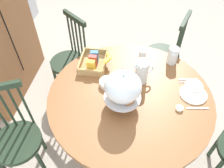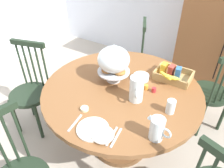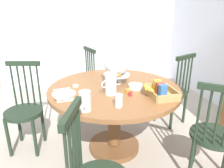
{
  "view_description": "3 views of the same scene",
  "coord_description": "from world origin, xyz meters",
  "px_view_note": "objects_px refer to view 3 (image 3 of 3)",
  "views": [
    {
      "loc": [
        -1.2,
        -0.11,
        2.09
      ],
      "look_at": [
        -0.04,
        0.05,
        0.84
      ],
      "focal_mm": 34.9,
      "sensor_mm": 36.0,
      "label": 1
    },
    {
      "loc": [
        0.65,
        -1.35,
        1.82
      ],
      "look_at": [
        -0.14,
        -0.1,
        0.74
      ],
      "focal_mm": 33.98,
      "sensor_mm": 36.0,
      "label": 2
    },
    {
      "loc": [
        1.94,
        -0.59,
        1.52
      ],
      "look_at": [
        -0.14,
        -0.1,
        0.74
      ],
      "focal_mm": 34.13,
      "sensor_mm": 36.0,
      "label": 3
    }
  ],
  "objects_px": {
    "windsor_chair_facing_door": "(24,111)",
    "windsor_chair_near_window": "(173,92)",
    "orange_juice_pitcher": "(111,85)",
    "butter_dish": "(76,86)",
    "dining_table": "(114,104)",
    "windsor_chair_by_cabinet": "(82,85)",
    "pastry_stand_with_dome": "(117,65)",
    "china_plate_small": "(63,96)",
    "cereal_bowl": "(135,86)",
    "milk_pitcher": "(85,102)",
    "windsor_chair_host_seat": "(213,137)",
    "drinking_glass": "(119,101)",
    "china_plate_large": "(64,94)",
    "cereal_basket": "(159,91)"
  },
  "relations": [
    {
      "from": "windsor_chair_by_cabinet",
      "to": "china_plate_small",
      "type": "xyz_separation_m",
      "value": [
        1.1,
        -0.28,
        0.3
      ]
    },
    {
      "from": "drinking_glass",
      "to": "pastry_stand_with_dome",
      "type": "bearing_deg",
      "value": 167.09
    },
    {
      "from": "dining_table",
      "to": "milk_pitcher",
      "type": "bearing_deg",
      "value": -37.9
    },
    {
      "from": "windsor_chair_facing_door",
      "to": "cereal_bowl",
      "type": "relative_size",
      "value": 6.96
    },
    {
      "from": "china_plate_large",
      "to": "butter_dish",
      "type": "height_order",
      "value": "butter_dish"
    },
    {
      "from": "milk_pitcher",
      "to": "windsor_chair_near_window",
      "type": "bearing_deg",
      "value": 123.52
    },
    {
      "from": "cereal_bowl",
      "to": "dining_table",
      "type": "bearing_deg",
      "value": -112.18
    },
    {
      "from": "windsor_chair_facing_door",
      "to": "windsor_chair_near_window",
      "type": "bearing_deg",
      "value": 93.91
    },
    {
      "from": "windsor_chair_by_cabinet",
      "to": "milk_pitcher",
      "type": "xyz_separation_m",
      "value": [
        1.39,
        -0.1,
        0.36
      ]
    },
    {
      "from": "windsor_chair_near_window",
      "to": "orange_juice_pitcher",
      "type": "height_order",
      "value": "windsor_chair_near_window"
    },
    {
      "from": "windsor_chair_facing_door",
      "to": "drinking_glass",
      "type": "xyz_separation_m",
      "value": [
        0.7,
        0.87,
        0.34
      ]
    },
    {
      "from": "windsor_chair_facing_door",
      "to": "windsor_chair_by_cabinet",
      "type": "bearing_deg",
      "value": 134.81
    },
    {
      "from": "orange_juice_pitcher",
      "to": "butter_dish",
      "type": "height_order",
      "value": "orange_juice_pitcher"
    },
    {
      "from": "windsor_chair_by_cabinet",
      "to": "cereal_bowl",
      "type": "relative_size",
      "value": 6.96
    },
    {
      "from": "windsor_chair_by_cabinet",
      "to": "butter_dish",
      "type": "relative_size",
      "value": 16.25
    },
    {
      "from": "windsor_chair_facing_door",
      "to": "china_plate_large",
      "type": "relative_size",
      "value": 4.43
    },
    {
      "from": "cereal_basket",
      "to": "windsor_chair_facing_door",
      "type": "bearing_deg",
      "value": -113.43
    },
    {
      "from": "china_plate_small",
      "to": "cereal_bowl",
      "type": "bearing_deg",
      "value": 95.91
    },
    {
      "from": "milk_pitcher",
      "to": "cereal_basket",
      "type": "xyz_separation_m",
      "value": [
        -0.14,
        0.7,
        -0.03
      ]
    },
    {
      "from": "cereal_basket",
      "to": "cereal_bowl",
      "type": "height_order",
      "value": "cereal_basket"
    },
    {
      "from": "orange_juice_pitcher",
      "to": "cereal_bowl",
      "type": "height_order",
      "value": "orange_juice_pitcher"
    },
    {
      "from": "windsor_chair_by_cabinet",
      "to": "butter_dish",
      "type": "bearing_deg",
      "value": -9.43
    },
    {
      "from": "dining_table",
      "to": "windsor_chair_by_cabinet",
      "type": "xyz_separation_m",
      "value": [
        -0.94,
        -0.24,
        -0.1
      ]
    },
    {
      "from": "dining_table",
      "to": "windsor_chair_near_window",
      "type": "xyz_separation_m",
      "value": [
        -0.38,
        0.9,
        -0.1
      ]
    },
    {
      "from": "cereal_basket",
      "to": "butter_dish",
      "type": "relative_size",
      "value": 5.27
    },
    {
      "from": "windsor_chair_by_cabinet",
      "to": "milk_pitcher",
      "type": "height_order",
      "value": "windsor_chair_by_cabinet"
    },
    {
      "from": "dining_table",
      "to": "windsor_chair_by_cabinet",
      "type": "bearing_deg",
      "value": -165.42
    },
    {
      "from": "windsor_chair_host_seat",
      "to": "butter_dish",
      "type": "bearing_deg",
      "value": -123.88
    },
    {
      "from": "dining_table",
      "to": "cereal_bowl",
      "type": "relative_size",
      "value": 9.6
    },
    {
      "from": "dining_table",
      "to": "milk_pitcher",
      "type": "height_order",
      "value": "milk_pitcher"
    },
    {
      "from": "pastry_stand_with_dome",
      "to": "orange_juice_pitcher",
      "type": "height_order",
      "value": "pastry_stand_with_dome"
    },
    {
      "from": "cereal_basket",
      "to": "china_plate_large",
      "type": "height_order",
      "value": "cereal_basket"
    },
    {
      "from": "orange_juice_pitcher",
      "to": "drinking_glass",
      "type": "relative_size",
      "value": 1.9
    },
    {
      "from": "windsor_chair_by_cabinet",
      "to": "china_plate_large",
      "type": "xyz_separation_m",
      "value": [
        1.01,
        -0.26,
        0.29
      ]
    },
    {
      "from": "dining_table",
      "to": "windsor_chair_host_seat",
      "type": "distance_m",
      "value": 0.98
    },
    {
      "from": "milk_pitcher",
      "to": "cereal_bowl",
      "type": "bearing_deg",
      "value": 123.83
    },
    {
      "from": "pastry_stand_with_dome",
      "to": "orange_juice_pitcher",
      "type": "relative_size",
      "value": 1.65
    },
    {
      "from": "windsor_chair_facing_door",
      "to": "butter_dish",
      "type": "height_order",
      "value": "windsor_chair_facing_door"
    },
    {
      "from": "dining_table",
      "to": "butter_dish",
      "type": "distance_m",
      "value": 0.44
    },
    {
      "from": "milk_pitcher",
      "to": "cereal_bowl",
      "type": "xyz_separation_m",
      "value": [
        -0.37,
        0.55,
        -0.05
      ]
    },
    {
      "from": "windsor_chair_facing_door",
      "to": "china_plate_small",
      "type": "xyz_separation_m",
      "value": [
        0.41,
        0.42,
        0.3
      ]
    },
    {
      "from": "cereal_bowl",
      "to": "windsor_chair_near_window",
      "type": "bearing_deg",
      "value": 123.27
    },
    {
      "from": "milk_pitcher",
      "to": "china_plate_large",
      "type": "bearing_deg",
      "value": -157.45
    },
    {
      "from": "china_plate_large",
      "to": "drinking_glass",
      "type": "distance_m",
      "value": 0.58
    },
    {
      "from": "dining_table",
      "to": "windsor_chair_by_cabinet",
      "type": "height_order",
      "value": "windsor_chair_by_cabinet"
    },
    {
      "from": "china_plate_small",
      "to": "cereal_bowl",
      "type": "distance_m",
      "value": 0.72
    },
    {
      "from": "pastry_stand_with_dome",
      "to": "china_plate_small",
      "type": "xyz_separation_m",
      "value": [
        0.27,
        -0.57,
        -0.18
      ]
    },
    {
      "from": "drinking_glass",
      "to": "china_plate_small",
      "type": "bearing_deg",
      "value": -122.9
    },
    {
      "from": "milk_pitcher",
      "to": "drinking_glass",
      "type": "relative_size",
      "value": 1.59
    },
    {
      "from": "windsor_chair_facing_door",
      "to": "china_plate_large",
      "type": "height_order",
      "value": "windsor_chair_facing_door"
    }
  ]
}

